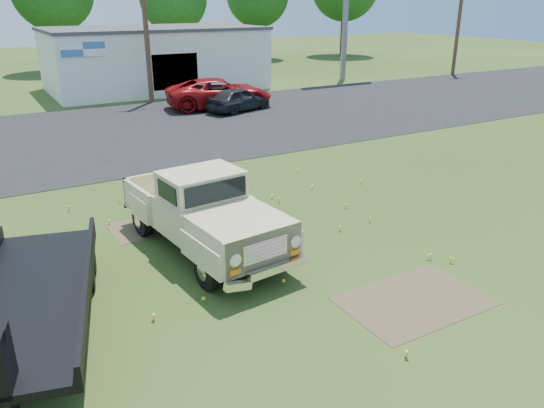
{
  "coord_description": "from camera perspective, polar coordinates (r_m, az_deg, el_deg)",
  "views": [
    {
      "loc": [
        -5.83,
        -9.79,
        5.85
      ],
      "look_at": [
        0.39,
        1.0,
        1.04
      ],
      "focal_mm": 35.0,
      "sensor_mm": 36.0,
      "label": 1
    }
  ],
  "objects": [
    {
      "name": "dark_sedan",
      "position": [
        30.16,
        -3.6,
        11.17
      ],
      "size": [
        4.2,
        2.72,
        1.33
      ],
      "primitive_type": "imported",
      "rotation": [
        0.0,
        0.0,
        1.89
      ],
      "color": "black",
      "rests_on": "ground"
    },
    {
      "name": "vintage_pickup_truck",
      "position": [
        13.03,
        -7.44,
        -0.77
      ],
      "size": [
        2.79,
        5.87,
        2.06
      ],
      "primitive_type": null,
      "rotation": [
        0.0,
        0.0,
        0.11
      ],
      "color": "beige",
      "rests_on": "ground"
    },
    {
      "name": "dirt_patch_b",
      "position": [
        15.02,
        -12.77,
        -2.36
      ],
      "size": [
        2.2,
        1.6,
        0.01
      ],
      "primitive_type": "cube",
      "color": "brown",
      "rests_on": "ground"
    },
    {
      "name": "ground",
      "position": [
        12.81,
        0.74,
        -6.05
      ],
      "size": [
        140.0,
        140.0,
        0.0
      ],
      "primitive_type": "plane",
      "color": "#2D4215",
      "rests_on": "ground"
    },
    {
      "name": "utility_pole_east",
      "position": [
        47.92,
        19.51,
        18.49
      ],
      "size": [
        1.6,
        0.3,
        9.0
      ],
      "color": "#432B1F",
      "rests_on": "ground"
    },
    {
      "name": "asphalt_lot",
      "position": [
        26.13,
        -16.41,
        7.32
      ],
      "size": [
        90.0,
        14.0,
        0.02
      ],
      "primitive_type": "cube",
      "color": "black",
      "rests_on": "ground"
    },
    {
      "name": "dirt_patch_a",
      "position": [
        11.58,
        15.05,
        -10.03
      ],
      "size": [
        3.0,
        2.0,
        0.01
      ],
      "primitive_type": "cube",
      "color": "brown",
      "rests_on": "ground"
    },
    {
      "name": "commercial_building",
      "position": [
        38.82,
        -12.5,
        15.09
      ],
      "size": [
        14.2,
        8.2,
        4.15
      ],
      "color": "silver",
      "rests_on": "ground"
    },
    {
      "name": "utility_pole_mid",
      "position": [
        33.3,
        -13.45,
        18.43
      ],
      "size": [
        1.6,
        0.3,
        9.0
      ],
      "color": "#432B1F",
      "rests_on": "ground"
    },
    {
      "name": "red_pickup",
      "position": [
        31.21,
        -5.68,
        11.77
      ],
      "size": [
        6.42,
        3.81,
        1.67
      ],
      "primitive_type": "imported",
      "rotation": [
        0.0,
        0.0,
        1.39
      ],
      "color": "maroon",
      "rests_on": "ground"
    },
    {
      "name": "flatbed_trailer",
      "position": [
        10.81,
        -24.48,
        -8.53
      ],
      "size": [
        3.55,
        6.54,
        1.7
      ],
      "primitive_type": null,
      "rotation": [
        0.0,
        0.0,
        -0.25
      ],
      "color": "black",
      "rests_on": "ground"
    }
  ]
}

